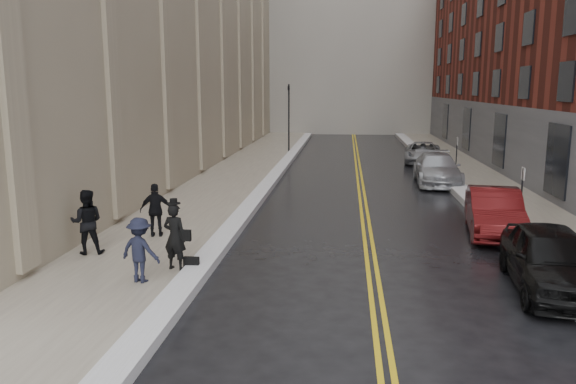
% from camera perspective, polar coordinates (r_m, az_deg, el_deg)
% --- Properties ---
extents(ground, '(160.00, 160.00, 0.00)m').
position_cam_1_polar(ground, '(13.25, -1.95, -11.52)').
color(ground, black).
rests_on(ground, ground).
extents(sidewalk_left, '(4.00, 64.00, 0.15)m').
position_cam_1_polar(sidewalk_left, '(29.25, -6.42, 0.88)').
color(sidewalk_left, gray).
rests_on(sidewalk_left, ground).
extents(sidewalk_right, '(3.00, 64.00, 0.15)m').
position_cam_1_polar(sidewalk_right, '(29.50, 20.14, 0.38)').
color(sidewalk_right, gray).
rests_on(sidewalk_right, ground).
extents(lane_stripe_a, '(0.12, 64.00, 0.01)m').
position_cam_1_polar(lane_stripe_a, '(28.60, 7.18, 0.50)').
color(lane_stripe_a, gold).
rests_on(lane_stripe_a, ground).
extents(lane_stripe_b, '(0.12, 64.00, 0.01)m').
position_cam_1_polar(lane_stripe_b, '(28.61, 7.66, 0.49)').
color(lane_stripe_b, gold).
rests_on(lane_stripe_b, ground).
extents(snow_ridge_left, '(0.70, 60.80, 0.26)m').
position_cam_1_polar(snow_ridge_left, '(28.84, -1.95, 0.92)').
color(snow_ridge_left, white).
rests_on(snow_ridge_left, ground).
extents(snow_ridge_right, '(0.85, 60.80, 0.30)m').
position_cam_1_polar(snow_ridge_right, '(29.08, 16.62, 0.60)').
color(snow_ridge_right, white).
rests_on(snow_ridge_right, ground).
extents(traffic_signal, '(0.18, 0.15, 5.20)m').
position_cam_1_polar(traffic_signal, '(42.42, 0.08, 8.05)').
color(traffic_signal, black).
rests_on(traffic_signal, ground).
extents(parking_sign_near, '(0.06, 0.35, 2.23)m').
position_cam_1_polar(parking_sign_near, '(21.40, 22.65, 0.02)').
color(parking_sign_near, black).
rests_on(parking_sign_near, ground).
extents(parking_sign_far, '(0.06, 0.35, 2.23)m').
position_cam_1_polar(parking_sign_far, '(32.95, 16.75, 3.84)').
color(parking_sign_far, black).
rests_on(parking_sign_far, ground).
extents(car_black, '(2.35, 4.92, 1.62)m').
position_cam_1_polar(car_black, '(15.37, 25.18, -6.20)').
color(car_black, black).
rests_on(car_black, ground).
extents(car_maroon, '(2.28, 4.93, 1.57)m').
position_cam_1_polar(car_maroon, '(20.46, 20.21, -1.91)').
color(car_maroon, '#4F0E0F').
rests_on(car_maroon, ground).
extents(car_silver_near, '(2.38, 5.48, 1.57)m').
position_cam_1_polar(car_silver_near, '(30.27, 14.90, 2.28)').
color(car_silver_near, '#A8ABB0').
rests_on(car_silver_near, ground).
extents(car_silver_far, '(2.92, 5.24, 1.39)m').
position_cam_1_polar(car_silver_far, '(38.37, 13.54, 3.90)').
color(car_silver_far, '#919398').
rests_on(car_silver_far, ground).
extents(pedestrian_main, '(0.75, 0.58, 1.81)m').
position_cam_1_polar(pedestrian_main, '(15.33, -11.42, -4.47)').
color(pedestrian_main, black).
rests_on(pedestrian_main, sidewalk_left).
extents(pedestrian_a, '(1.10, 0.96, 1.91)m').
position_cam_1_polar(pedestrian_a, '(17.46, -19.77, -2.88)').
color(pedestrian_a, black).
rests_on(pedestrian_a, sidewalk_left).
extents(pedestrian_b, '(1.20, 0.88, 1.66)m').
position_cam_1_polar(pedestrian_b, '(14.59, -14.80, -5.71)').
color(pedestrian_b, black).
rests_on(pedestrian_b, sidewalk_left).
extents(pedestrian_c, '(1.10, 0.66, 1.76)m').
position_cam_1_polar(pedestrian_c, '(18.84, -13.26, -1.80)').
color(pedestrian_c, black).
rests_on(pedestrian_c, sidewalk_left).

